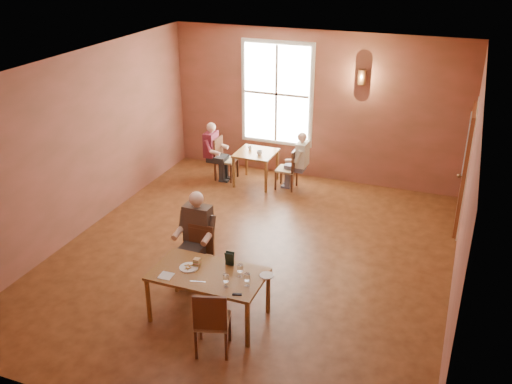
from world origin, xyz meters
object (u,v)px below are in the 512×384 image
(chair_diner_main, at_px, (197,258))
(diner_white, at_px, (288,162))
(chair_diner_white, at_px, (287,168))
(chair_diner_maroon, at_px, (226,159))
(diner_maroon, at_px, (225,152))
(main_table, at_px, (209,295))
(chair_empty, at_px, (213,319))
(diner_main, at_px, (195,246))
(second_table, at_px, (256,168))

(chair_diner_main, height_order, diner_white, diner_white)
(chair_diner_white, bearing_deg, chair_diner_maroon, 90.00)
(chair_diner_main, bearing_deg, diner_maroon, -72.20)
(main_table, xyz_separation_m, chair_empty, (0.32, -0.57, 0.11))
(chair_empty, distance_m, chair_diner_maroon, 5.31)
(chair_diner_maroon, bearing_deg, chair_diner_main, 17.38)
(chair_diner_white, bearing_deg, main_table, -175.28)
(diner_main, bearing_deg, chair_diner_white, -92.16)
(chair_empty, relative_size, diner_maroon, 0.78)
(diner_white, bearing_deg, diner_maroon, 90.00)
(chair_diner_main, bearing_deg, diner_white, -92.64)
(diner_main, xyz_separation_m, chair_diner_maroon, (-1.16, 3.73, -0.21))
(main_table, xyz_separation_m, second_table, (-1.01, 4.35, -0.01))
(chair_empty, bearing_deg, main_table, 102.45)
(diner_main, relative_size, chair_diner_maroon, 1.49)
(diner_main, xyz_separation_m, diner_maroon, (-1.19, 3.73, -0.07))
(chair_diner_maroon, bearing_deg, diner_main, 17.25)
(chair_diner_main, height_order, diner_maroon, diner_maroon)
(second_table, bearing_deg, diner_main, -82.23)
(chair_diner_main, height_order, chair_empty, chair_empty)
(second_table, xyz_separation_m, diner_maroon, (-0.68, 0.00, 0.25))
(diner_white, bearing_deg, second_table, 90.00)
(main_table, height_order, diner_white, diner_white)
(chair_diner_main, relative_size, chair_empty, 0.97)
(diner_main, xyz_separation_m, second_table, (-0.51, 3.73, -0.32))
(chair_diner_main, height_order, second_table, chair_diner_main)
(chair_diner_main, xyz_separation_m, chair_diner_white, (0.14, 3.70, -0.02))
(main_table, bearing_deg, chair_diner_maroon, 110.86)
(second_table, xyz_separation_m, chair_diner_white, (0.65, 0.00, 0.08))
(main_table, distance_m, diner_main, 0.85)
(diner_white, xyz_separation_m, chair_diner_maroon, (-1.33, 0.00, -0.13))
(diner_main, distance_m, chair_empty, 1.46)
(main_table, relative_size, chair_empty, 1.62)
(chair_diner_main, bearing_deg, chair_diner_white, -92.17)
(diner_white, height_order, chair_diner_maroon, diner_white)
(diner_white, bearing_deg, main_table, -175.67)
(second_table, bearing_deg, main_table, -76.95)
(diner_main, bearing_deg, main_table, 128.88)
(chair_diner_main, xyz_separation_m, diner_white, (0.17, 3.70, 0.13))
(chair_diner_main, xyz_separation_m, diner_main, (0.00, -0.03, 0.21))
(diner_maroon, bearing_deg, chair_empty, 22.22)
(second_table, height_order, chair_diner_white, chair_diner_white)
(diner_main, bearing_deg, chair_diner_maroon, -72.75)
(chair_empty, xyz_separation_m, diner_white, (-0.65, 4.93, 0.12))
(chair_diner_maroon, bearing_deg, diner_white, 90.00)
(chair_diner_main, relative_size, chair_diner_maroon, 1.00)
(second_table, relative_size, diner_maroon, 0.66)
(second_table, relative_size, diner_white, 0.67)
(second_table, xyz_separation_m, chair_diner_maroon, (-0.65, 0.00, 0.10))
(main_table, bearing_deg, diner_main, 128.88)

